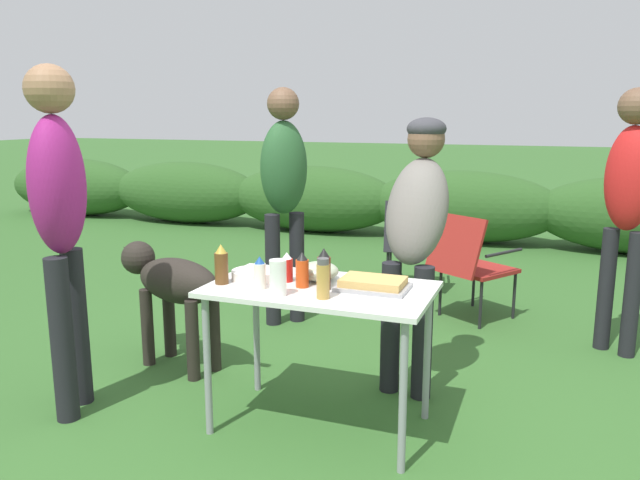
{
  "coord_description": "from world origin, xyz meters",
  "views": [
    {
      "loc": [
        1.04,
        -2.77,
        1.58
      ],
      "look_at": [
        -0.15,
        0.39,
        0.89
      ],
      "focal_mm": 35.0,
      "sensor_mm": 36.0,
      "label": 1
    }
  ],
  "objects_px": {
    "spice_jar": "(323,279)",
    "standing_person_in_navy_coat": "(629,194)",
    "mayo_bottle": "(260,273)",
    "standing_person_in_red_jacket": "(284,183)",
    "hot_sauce_bottle": "(302,271)",
    "camp_chair_near_hedge": "(469,261)",
    "food_tray": "(373,284)",
    "beer_bottle": "(221,265)",
    "standing_person_with_beanie": "(59,208)",
    "camp_chair_green_behind_table": "(411,240)",
    "standing_person_in_dark_puffer": "(416,223)",
    "dog": "(172,285)",
    "folding_table": "(320,302)",
    "bbq_sauce_bottle": "(324,270)",
    "mixing_bowl": "(318,271)",
    "ketchup_bottle": "(287,268)",
    "paper_cup_stack": "(278,278)",
    "plate_stack": "(255,275)"
  },
  "relations": [
    {
      "from": "bbq_sauce_bottle",
      "to": "standing_person_in_navy_coat",
      "type": "xyz_separation_m",
      "value": [
        1.46,
        1.68,
        0.23
      ]
    },
    {
      "from": "paper_cup_stack",
      "to": "standing_person_with_beanie",
      "type": "bearing_deg",
      "value": -175.16
    },
    {
      "from": "plate_stack",
      "to": "ketchup_bottle",
      "type": "xyz_separation_m",
      "value": [
        0.17,
        0.02,
        0.05
      ]
    },
    {
      "from": "hot_sauce_bottle",
      "to": "standing_person_in_red_jacket",
      "type": "relative_size",
      "value": 0.1
    },
    {
      "from": "paper_cup_stack",
      "to": "standing_person_in_dark_puffer",
      "type": "height_order",
      "value": "standing_person_in_dark_puffer"
    },
    {
      "from": "beer_bottle",
      "to": "standing_person_in_red_jacket",
      "type": "distance_m",
      "value": 1.6
    },
    {
      "from": "plate_stack",
      "to": "standing_person_in_red_jacket",
      "type": "relative_size",
      "value": 0.14
    },
    {
      "from": "food_tray",
      "to": "standing_person_in_dark_puffer",
      "type": "distance_m",
      "value": 0.62
    },
    {
      "from": "camp_chair_green_behind_table",
      "to": "mixing_bowl",
      "type": "bearing_deg",
      "value": -99.17
    },
    {
      "from": "plate_stack",
      "to": "standing_person_in_navy_coat",
      "type": "xyz_separation_m",
      "value": [
        1.86,
        1.63,
        0.31
      ]
    },
    {
      "from": "hot_sauce_bottle",
      "to": "standing_person_in_navy_coat",
      "type": "bearing_deg",
      "value": 46.85
    },
    {
      "from": "plate_stack",
      "to": "camp_chair_green_behind_table",
      "type": "bearing_deg",
      "value": 84.69
    },
    {
      "from": "spice_jar",
      "to": "beer_bottle",
      "type": "distance_m",
      "value": 0.57
    },
    {
      "from": "standing_person_in_navy_coat",
      "to": "standing_person_with_beanie",
      "type": "relative_size",
      "value": 0.96
    },
    {
      "from": "food_tray",
      "to": "paper_cup_stack",
      "type": "bearing_deg",
      "value": -146.24
    },
    {
      "from": "spice_jar",
      "to": "standing_person_in_navy_coat",
      "type": "height_order",
      "value": "standing_person_in_navy_coat"
    },
    {
      "from": "paper_cup_stack",
      "to": "mayo_bottle",
      "type": "relative_size",
      "value": 1.06
    },
    {
      "from": "mixing_bowl",
      "to": "spice_jar",
      "type": "bearing_deg",
      "value": -65.3
    },
    {
      "from": "food_tray",
      "to": "camp_chair_near_hedge",
      "type": "distance_m",
      "value": 1.96
    },
    {
      "from": "mixing_bowl",
      "to": "camp_chair_green_behind_table",
      "type": "distance_m",
      "value": 2.54
    },
    {
      "from": "dog",
      "to": "folding_table",
      "type": "bearing_deg",
      "value": -95.31
    },
    {
      "from": "hot_sauce_bottle",
      "to": "camp_chair_near_hedge",
      "type": "relative_size",
      "value": 0.21
    },
    {
      "from": "food_tray",
      "to": "beer_bottle",
      "type": "distance_m",
      "value": 0.76
    },
    {
      "from": "folding_table",
      "to": "bbq_sauce_bottle",
      "type": "height_order",
      "value": "bbq_sauce_bottle"
    },
    {
      "from": "ketchup_bottle",
      "to": "camp_chair_near_hedge",
      "type": "bearing_deg",
      "value": 70.98
    },
    {
      "from": "ketchup_bottle",
      "to": "camp_chair_green_behind_table",
      "type": "height_order",
      "value": "ketchup_bottle"
    },
    {
      "from": "camp_chair_green_behind_table",
      "to": "standing_person_in_red_jacket",
      "type": "bearing_deg",
      "value": -131.07
    },
    {
      "from": "food_tray",
      "to": "ketchup_bottle",
      "type": "bearing_deg",
      "value": -178.24
    },
    {
      "from": "standing_person_in_red_jacket",
      "to": "dog",
      "type": "relative_size",
      "value": 1.8
    },
    {
      "from": "ketchup_bottle",
      "to": "spice_jar",
      "type": "xyz_separation_m",
      "value": [
        0.27,
        -0.21,
        0.02
      ]
    },
    {
      "from": "folding_table",
      "to": "bbq_sauce_bottle",
      "type": "bearing_deg",
      "value": -45.86
    },
    {
      "from": "hot_sauce_bottle",
      "to": "dog",
      "type": "xyz_separation_m",
      "value": [
        -1.06,
        0.45,
        -0.29
      ]
    },
    {
      "from": "ketchup_bottle",
      "to": "standing_person_in_dark_puffer",
      "type": "xyz_separation_m",
      "value": [
        0.53,
        0.59,
        0.16
      ]
    },
    {
      "from": "ketchup_bottle",
      "to": "standing_person_with_beanie",
      "type": "xyz_separation_m",
      "value": [
        -1.11,
        -0.34,
        0.3
      ]
    },
    {
      "from": "standing_person_in_navy_coat",
      "to": "dog",
      "type": "relative_size",
      "value": 1.77
    },
    {
      "from": "beer_bottle",
      "to": "camp_chair_green_behind_table",
      "type": "distance_m",
      "value": 2.79
    },
    {
      "from": "folding_table",
      "to": "beer_bottle",
      "type": "height_order",
      "value": "beer_bottle"
    },
    {
      "from": "standing_person_with_beanie",
      "to": "camp_chair_near_hedge",
      "type": "bearing_deg",
      "value": -58.54
    },
    {
      "from": "folding_table",
      "to": "standing_person_with_beanie",
      "type": "bearing_deg",
      "value": -166.68
    },
    {
      "from": "folding_table",
      "to": "paper_cup_stack",
      "type": "relative_size",
      "value": 6.44
    },
    {
      "from": "paper_cup_stack",
      "to": "standing_person_in_dark_puffer",
      "type": "distance_m",
      "value": 0.97
    },
    {
      "from": "paper_cup_stack",
      "to": "bbq_sauce_bottle",
      "type": "relative_size",
      "value": 0.84
    },
    {
      "from": "ketchup_bottle",
      "to": "dog",
      "type": "distance_m",
      "value": 1.06
    },
    {
      "from": "plate_stack",
      "to": "spice_jar",
      "type": "height_order",
      "value": "spice_jar"
    },
    {
      "from": "standing_person_in_navy_coat",
      "to": "standing_person_with_beanie",
      "type": "xyz_separation_m",
      "value": [
        -2.79,
        -1.95,
        0.04
      ]
    },
    {
      "from": "folding_table",
      "to": "ketchup_bottle",
      "type": "height_order",
      "value": "ketchup_bottle"
    },
    {
      "from": "standing_person_with_beanie",
      "to": "camp_chair_green_behind_table",
      "type": "xyz_separation_m",
      "value": [
        1.18,
        2.93,
        -0.64
      ]
    },
    {
      "from": "mayo_bottle",
      "to": "standing_person_in_red_jacket",
      "type": "relative_size",
      "value": 0.09
    },
    {
      "from": "paper_cup_stack",
      "to": "bbq_sauce_bottle",
      "type": "distance_m",
      "value": 0.24
    },
    {
      "from": "folding_table",
      "to": "plate_stack",
      "type": "distance_m",
      "value": 0.38
    }
  ]
}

